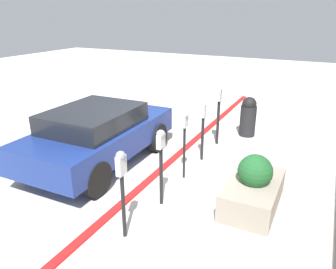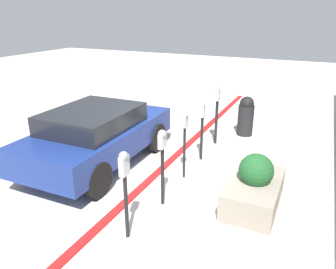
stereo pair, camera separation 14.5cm
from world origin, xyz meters
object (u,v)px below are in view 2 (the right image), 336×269
parking_meter_second (162,152)px  planter_box (254,187)px  parking_meter_nearest (125,178)px  parked_car_front (97,134)px  parking_meter_fourth (202,124)px  parking_meter_middle (185,129)px  parking_meter_farthest (217,107)px  trash_bin (246,116)px

parking_meter_second → planter_box: 1.84m
parking_meter_nearest → parked_car_front: bearing=45.4°
parking_meter_fourth → parked_car_front: size_ratio=0.36×
parking_meter_middle → parking_meter_farthest: bearing=-0.5°
parking_meter_second → trash_bin: size_ratio=1.29×
parking_meter_nearest → parking_meter_middle: 2.26m
parking_meter_farthest → trash_bin: parking_meter_farthest is taller
parking_meter_nearest → planter_box: (1.82, -1.64, -0.70)m
parking_meter_second → planter_box: parking_meter_second is taller
parking_meter_farthest → parking_meter_second: bearing=-179.6°
parking_meter_second → planter_box: size_ratio=0.91×
parking_meter_second → parking_meter_farthest: size_ratio=0.94×
parking_meter_middle → parking_meter_fourth: 1.07m
parked_car_front → planter_box: bearing=-93.8°
planter_box → parked_car_front: size_ratio=0.41×
parking_meter_farthest → parked_car_front: bearing=139.2°
parking_meter_fourth → planter_box: parking_meter_fourth is taller
parking_meter_middle → trash_bin: (3.21, -0.60, -0.55)m
parking_meter_nearest → planter_box: parking_meter_nearest is taller
parking_meter_fourth → parking_meter_farthest: 1.16m
parking_meter_farthest → planter_box: parking_meter_farthest is taller
parking_meter_second → trash_bin: bearing=-7.2°
parking_meter_middle → parking_meter_farthest: 2.20m
parking_meter_nearest → parking_meter_fourth: parking_meter_nearest is taller
parking_meter_farthest → trash_bin: bearing=-29.5°
parking_meter_fourth → parked_car_front: (-1.29, 2.10, -0.17)m
trash_bin → planter_box: bearing=-164.7°
parking_meter_second → parking_meter_fourth: 2.19m
parking_meter_nearest → parking_meter_middle: bearing=-1.1°
parking_meter_fourth → parking_meter_second: bearing=-179.3°
parking_meter_fourth → trash_bin: (2.17, -0.58, -0.35)m
parking_meter_middle → parking_meter_fourth: (1.05, -0.02, -0.20)m
parking_meter_middle → planter_box: 1.82m
parking_meter_second → planter_box: (0.71, -1.55, -0.69)m
parking_meter_second → parked_car_front: (0.90, 2.13, -0.30)m
parking_meter_nearest → parked_car_front: (2.01, 2.04, -0.31)m
parking_meter_nearest → planter_box: 2.55m
parking_meter_nearest → parking_meter_second: bearing=-4.4°
parking_meter_nearest → parking_meter_farthest: bearing=-0.8°
trash_bin → parked_car_front: bearing=142.2°
parking_meter_middle → parking_meter_nearest: bearing=178.9°
parking_meter_nearest → parking_meter_fourth: 3.30m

